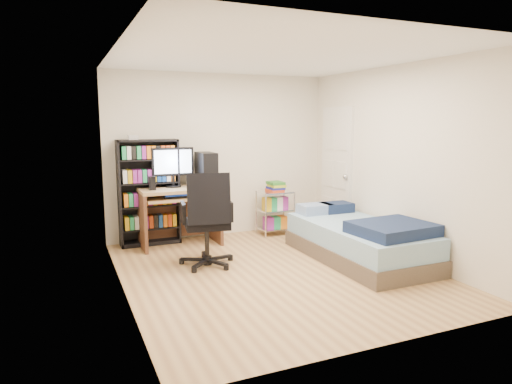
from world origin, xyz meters
name	(u,v)px	position (x,y,z in m)	size (l,w,h in m)	color
room	(276,168)	(0.00, 0.00, 1.25)	(3.58, 4.08, 2.58)	tan
media_shelf	(149,191)	(-1.14, 1.84, 0.78)	(0.86, 0.29, 1.59)	black
computer_desk	(186,192)	(-0.64, 1.67, 0.76)	(1.12, 0.65, 1.41)	tan
office_chair	(207,236)	(-0.68, 0.52, 0.38)	(0.81, 0.81, 1.18)	black
wire_cart	(275,200)	(0.79, 1.65, 0.55)	(0.53, 0.39, 0.84)	silver
bed	(360,240)	(1.21, -0.01, 0.26)	(1.05, 2.10, 0.60)	brown
door	(337,171)	(1.72, 1.35, 1.00)	(0.12, 0.80, 2.00)	silver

